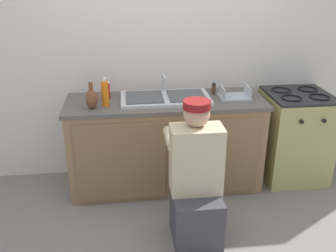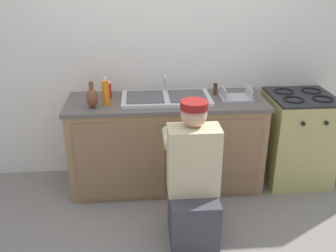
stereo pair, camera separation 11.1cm
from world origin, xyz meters
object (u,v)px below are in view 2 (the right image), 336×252
sink_double_basin (166,98)px  soap_bottle_orange (106,93)px  soda_cup_red (107,90)px  vase_decorative (92,98)px  plumber_person (193,185)px  spice_bottle_pepper (215,89)px  dish_rack_tray (236,96)px  stove_range (296,138)px

sink_double_basin → soap_bottle_orange: 0.55m
soda_cup_red → vase_decorative: (-0.11, -0.26, 0.01)m
plumber_person → spice_bottle_pepper: bearing=70.6°
spice_bottle_pepper → soda_cup_red: bearing=-179.2°
spice_bottle_pepper → soda_cup_red: soda_cup_red is taller
sink_double_basin → spice_bottle_pepper: (0.47, 0.12, 0.03)m
plumber_person → sink_double_basin: bearing=99.9°
soda_cup_red → dish_rack_tray: (1.17, -0.13, -0.05)m
sink_double_basin → spice_bottle_pepper: sink_double_basin is taller
soda_cup_red → dish_rack_tray: bearing=-6.3°
vase_decorative → soda_cup_red: bearing=67.7°
vase_decorative → soap_bottle_orange: bearing=26.5°
spice_bottle_pepper → soda_cup_red: (-1.00, -0.01, 0.02)m
dish_rack_tray → vase_decorative: 1.28m
plumber_person → vase_decorative: (-0.78, 0.66, 0.49)m
spice_bottle_pepper → soap_bottle_orange: soap_bottle_orange is taller
dish_rack_tray → vase_decorative: (-1.27, -0.13, 0.07)m
sink_double_basin → plumber_person: plumber_person is taller
stove_range → vase_decorative: (-1.91, -0.15, 0.51)m
plumber_person → vase_decorative: bearing=139.9°
sink_double_basin → soap_bottle_orange: soap_bottle_orange is taller
vase_decorative → sink_double_basin: bearing=13.4°
spice_bottle_pepper → dish_rack_tray: dish_rack_tray is taller
plumber_person → dish_rack_tray: 1.02m
dish_rack_tray → vase_decorative: vase_decorative is taller
sink_double_basin → vase_decorative: bearing=-166.6°
sink_double_basin → soda_cup_red: (-0.53, 0.10, 0.06)m
soap_bottle_orange → soda_cup_red: bearing=91.8°
spice_bottle_pepper → plumber_person: bearing=-109.4°
spice_bottle_pepper → soda_cup_red: size_ratio=0.69×
soap_bottle_orange → spice_bottle_pepper: bearing=12.1°
stove_range → soap_bottle_orange: size_ratio=3.53×
soap_bottle_orange → plumber_person: bearing=-46.8°
sink_double_basin → soap_bottle_orange: (-0.53, -0.10, 0.09)m
spice_bottle_pepper → dish_rack_tray: (0.16, -0.14, -0.03)m
sink_double_basin → stove_range: 1.34m
soda_cup_red → dish_rack_tray: size_ratio=0.54×
soap_bottle_orange → dish_rack_tray: size_ratio=0.89×
soap_bottle_orange → dish_rack_tray: (1.16, 0.07, -0.09)m
vase_decorative → dish_rack_tray: bearing=5.7°
plumber_person → soap_bottle_orange: (-0.67, 0.71, 0.51)m
plumber_person → dish_rack_tray: (0.49, 0.79, 0.42)m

